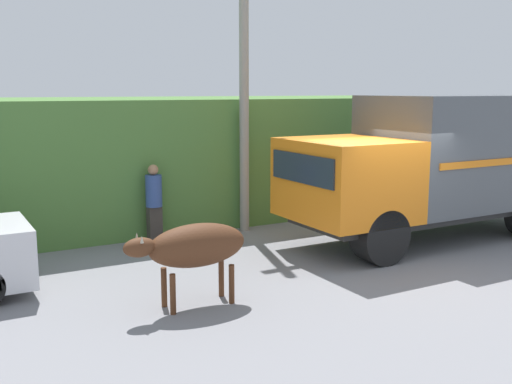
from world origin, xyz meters
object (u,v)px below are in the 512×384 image
Objects in this scene: brown_cow at (194,246)px; utility_pole at (244,79)px; cargo_truck at (445,161)px; pedestrian_on_hill at (154,200)px.

brown_cow is 5.76m from utility_pole.
brown_cow is at bearing -169.95° from cargo_truck.
utility_pole reaches higher than brown_cow.
pedestrian_on_hill is 3.47m from utility_pole.
pedestrian_on_hill is at bearing 153.73° from cargo_truck.
utility_pole reaches higher than cargo_truck.
pedestrian_on_hill is (0.81, 4.08, -0.00)m from brown_cow.
brown_cow is 4.16m from pedestrian_on_hill.
utility_pole reaches higher than pedestrian_on_hill.
cargo_truck is 6.55m from pedestrian_on_hill.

